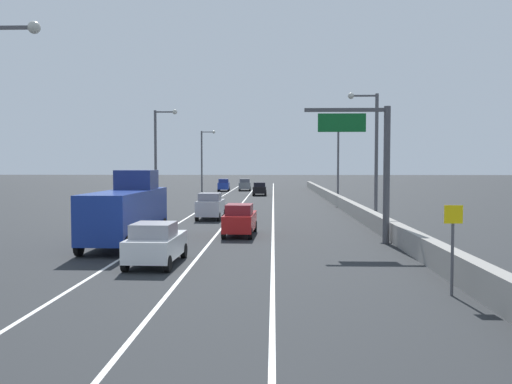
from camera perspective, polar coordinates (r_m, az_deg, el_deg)
The scene contains 18 objects.
ground_plane at distance 68.99m, azimuth 0.58°, elevation -0.70°, with size 320.00×320.00×0.00m, color #26282B.
lane_stripe_left at distance 60.40m, azimuth -4.83°, elevation -1.21°, with size 0.16×130.00×0.00m, color silver.
lane_stripe_center at distance 60.10m, azimuth -1.51°, elevation -1.23°, with size 0.16×130.00×0.00m, color silver.
lane_stripe_right at distance 60.00m, azimuth 1.83°, elevation -1.23°, with size 0.16×130.00×0.00m, color silver.
jersey_barrier_right at distance 45.51m, azimuth 10.43°, elevation -1.91°, with size 0.60×120.00×1.10m, color gray.
overhead_sign_gantry at distance 30.25m, azimuth 12.24°, elevation 3.60°, with size 4.68×0.36×7.50m.
speed_advisory_sign at distance 18.94m, azimuth 20.01°, elevation -5.04°, with size 0.60×0.11×3.00m.
lamp_post_right_second at distance 38.74m, azimuth 12.17°, elevation 4.43°, with size 2.14×0.44×9.33m.
lamp_post_right_third at distance 63.75m, azimuth 8.40°, elevation 3.84°, with size 2.14×0.44×9.33m.
lamp_post_left_mid at distance 50.27m, azimuth -10.23°, elevation 4.08°, with size 2.14×0.44×9.33m.
lamp_post_left_far at distance 80.09m, azimuth -5.54°, elevation 3.66°, with size 2.14×0.44×9.33m.
car_gray_0 at distance 90.25m, azimuth -1.19°, elevation 0.78°, with size 2.07×4.80×1.98m.
car_red_1 at distance 33.02m, azimuth -1.71°, elevation -2.93°, with size 1.94×4.59×1.94m.
car_black_2 at distance 76.13m, azimuth 0.39°, elevation 0.34°, with size 1.88×4.67×1.85m.
car_white_3 at distance 23.82m, azimuth -10.50°, elevation -5.35°, with size 2.07×4.31×1.85m.
car_silver_4 at distance 42.90m, azimuth -4.82°, elevation -1.50°, with size 2.01×4.05×2.10m.
car_blue_5 at distance 88.53m, azimuth -3.42°, elevation 0.74°, with size 1.96×4.47×2.01m.
box_truck at distance 30.46m, azimuth -13.39°, elevation -1.88°, with size 2.58×9.58×4.01m.
Camera 1 is at (1.53, -4.84, 4.32)m, focal length 37.99 mm.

